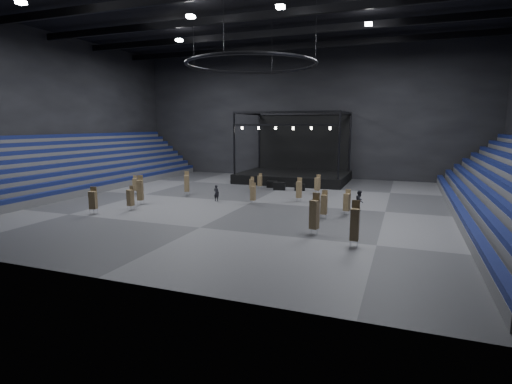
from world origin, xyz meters
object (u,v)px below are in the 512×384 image
(chair_stack_11, at_px, (355,224))
(man_center, at_px, (216,193))
(chair_stack_10, at_px, (317,184))
(chair_stack_4, at_px, (130,197))
(stage, at_px, (295,170))
(chair_stack_13, at_px, (347,202))
(flight_case_left, at_px, (272,184))
(flight_case_mid, at_px, (279,186))
(chair_stack_3, at_px, (140,190))
(chair_stack_0, at_px, (252,184))
(chair_stack_7, at_px, (324,204))
(flight_case_right, at_px, (300,187))
(chair_stack_12, at_px, (93,200))
(chair_stack_8, at_px, (253,193))
(chair_stack_5, at_px, (187,183))
(chair_stack_9, at_px, (135,184))
(chair_stack_1, at_px, (299,189))
(chair_stack_6, at_px, (260,181))

(chair_stack_11, xyz_separation_m, man_center, (-14.70, 10.67, -0.67))
(chair_stack_10, bearing_deg, chair_stack_4, -114.75)
(stage, xyz_separation_m, chair_stack_13, (9.51, -18.77, -0.30))
(stage, distance_m, flight_case_left, 6.89)
(flight_case_mid, height_order, chair_stack_3, chair_stack_3)
(chair_stack_0, height_order, man_center, chair_stack_0)
(chair_stack_7, height_order, man_center, chair_stack_7)
(flight_case_mid, distance_m, flight_case_right, 2.38)
(chair_stack_12, xyz_separation_m, chair_stack_13, (20.14, 7.09, -0.10))
(flight_case_right, distance_m, chair_stack_8, 9.51)
(man_center, bearing_deg, flight_case_left, -95.55)
(flight_case_right, xyz_separation_m, chair_stack_7, (5.32, -13.04, 0.83))
(chair_stack_3, height_order, chair_stack_8, chair_stack_3)
(flight_case_mid, bearing_deg, flight_case_left, 134.74)
(chair_stack_5, relative_size, chair_stack_9, 1.27)
(chair_stack_0, bearing_deg, chair_stack_10, 16.57)
(chair_stack_3, height_order, chair_stack_10, chair_stack_3)
(stage, height_order, chair_stack_12, stage)
(flight_case_left, distance_m, chair_stack_4, 18.39)
(flight_case_left, relative_size, flight_case_right, 1.04)
(flight_case_left, xyz_separation_m, chair_stack_9, (-12.65, -9.51, 0.67))
(chair_stack_0, xyz_separation_m, chair_stack_11, (13.43, -17.08, 0.55))
(stage, height_order, chair_stack_13, stage)
(flight_case_mid, relative_size, chair_stack_5, 0.52)
(chair_stack_1, distance_m, chair_stack_10, 5.17)
(man_center, bearing_deg, chair_stack_6, -91.43)
(chair_stack_7, bearing_deg, chair_stack_11, -62.59)
(stage, relative_size, chair_stack_4, 6.43)
(chair_stack_6, xyz_separation_m, chair_stack_13, (11.59, -10.55, 0.15))
(chair_stack_6, distance_m, chair_stack_11, 23.45)
(chair_stack_6, bearing_deg, chair_stack_9, -140.04)
(chair_stack_0, bearing_deg, flight_case_right, 36.04)
(flight_case_left, height_order, chair_stack_4, chair_stack_4)
(chair_stack_11, bearing_deg, stage, 112.54)
(flight_case_left, xyz_separation_m, chair_stack_13, (10.58, -12.05, 0.74))
(flight_case_left, bearing_deg, chair_stack_10, -22.35)
(chair_stack_5, height_order, chair_stack_9, chair_stack_5)
(chair_stack_0, height_order, chair_stack_4, chair_stack_4)
(chair_stack_0, xyz_separation_m, man_center, (-1.27, -6.41, -0.12))
(flight_case_right, xyz_separation_m, chair_stack_13, (6.85, -11.04, 0.76))
(stage, bearing_deg, chair_stack_5, -117.96)
(chair_stack_10, bearing_deg, chair_stack_1, -79.12)
(chair_stack_13, bearing_deg, chair_stack_11, -62.92)
(chair_stack_4, distance_m, chair_stack_6, 16.60)
(flight_case_left, distance_m, chair_stack_7, 16.73)
(chair_stack_5, bearing_deg, chair_stack_6, 26.48)
(chair_stack_4, bearing_deg, chair_stack_12, -119.83)
(chair_stack_9, bearing_deg, flight_case_mid, 7.78)
(stage, height_order, chair_stack_10, stage)
(stage, bearing_deg, chair_stack_1, -73.46)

